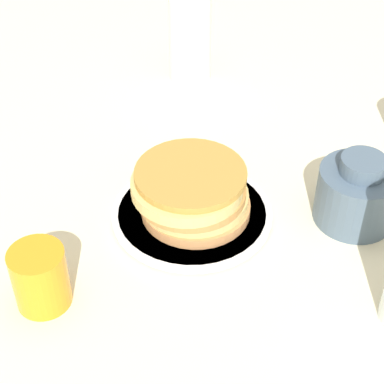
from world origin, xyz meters
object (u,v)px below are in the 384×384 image
Objects in this scene: pancake_stack at (191,192)px; plate at (192,214)px; juice_glass at (40,278)px; water_bottle_mid at (190,24)px; cream_jug at (357,193)px.

plate is at bearing 0.36° from pancake_stack.
water_bottle_mid is (0.34, 0.46, 0.07)m from juice_glass.
plate is 0.04m from pancake_stack.
pancake_stack is 0.23m from juice_glass.
pancake_stack is at bearing -179.64° from plate.
cream_jug is at bearing -18.00° from pancake_stack.
juice_glass is 0.36× the size of water_bottle_mid.
pancake_stack is 1.48× the size of cream_jug.
cream_jug reaches higher than pancake_stack.
pancake_stack is at bearing -107.74° from water_bottle_mid.
cream_jug is (0.43, 0.02, 0.00)m from juice_glass.
plate is at bearing -107.63° from water_bottle_mid.
pancake_stack is at bearing 21.72° from juice_glass.
cream_jug is (0.22, -0.07, -0.00)m from pancake_stack.
cream_jug is 0.46m from water_bottle_mid.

